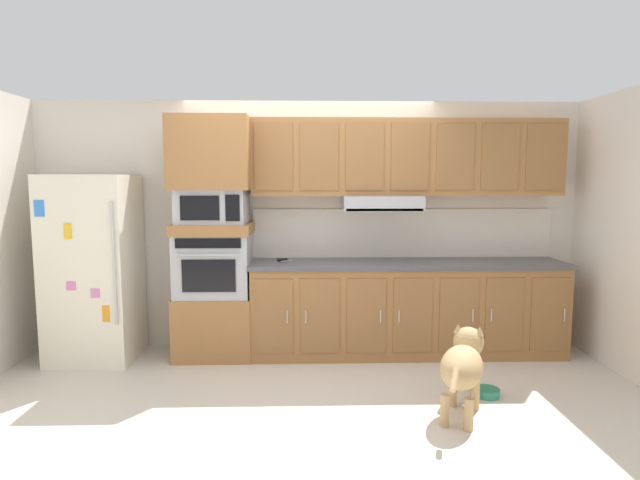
# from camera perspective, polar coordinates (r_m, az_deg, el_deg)

# --- Properties ---
(ground_plane) EXTENTS (9.60, 9.60, 0.00)m
(ground_plane) POSITION_cam_1_polar(r_m,az_deg,el_deg) (4.55, -1.06, -15.43)
(ground_plane) COLOR beige
(back_kitchen_wall) EXTENTS (6.20, 0.12, 2.50)m
(back_kitchen_wall) POSITION_cam_1_polar(r_m,az_deg,el_deg) (5.35, -1.19, 1.67)
(back_kitchen_wall) COLOR beige
(back_kitchen_wall) RESTS_ON ground
(refrigerator) EXTENTS (0.76, 0.73, 1.76)m
(refrigerator) POSITION_cam_1_polar(r_m,az_deg,el_deg) (5.37, -23.70, -2.85)
(refrigerator) COLOR silver
(refrigerator) RESTS_ON ground
(oven_base_cabinet) EXTENTS (0.74, 0.62, 0.60)m
(oven_base_cabinet) POSITION_cam_1_polar(r_m,az_deg,el_deg) (5.24, -11.44, -9.13)
(oven_base_cabinet) COLOR #996638
(oven_base_cabinet) RESTS_ON ground
(built_in_oven) EXTENTS (0.70, 0.62, 0.60)m
(built_in_oven) POSITION_cam_1_polar(r_m,az_deg,el_deg) (5.11, -11.59, -2.64)
(built_in_oven) COLOR #A8AAAF
(built_in_oven) RESTS_ON oven_base_cabinet
(appliance_mid_shelf) EXTENTS (0.74, 0.62, 0.10)m
(appliance_mid_shelf) POSITION_cam_1_polar(r_m,az_deg,el_deg) (5.07, -11.68, 1.27)
(appliance_mid_shelf) COLOR #996638
(appliance_mid_shelf) RESTS_ON built_in_oven
(microwave) EXTENTS (0.64, 0.54, 0.32)m
(microwave) POSITION_cam_1_polar(r_m,az_deg,el_deg) (5.06, -11.74, 3.63)
(microwave) COLOR #A8AAAF
(microwave) RESTS_ON appliance_mid_shelf
(appliance_upper_cabinet) EXTENTS (0.74, 0.62, 0.68)m
(appliance_upper_cabinet) POSITION_cam_1_polar(r_m,az_deg,el_deg) (5.06, -11.87, 9.30)
(appliance_upper_cabinet) COLOR #996638
(appliance_upper_cabinet) RESTS_ON microwave
(lower_cabinet_run) EXTENTS (3.03, 0.63, 0.88)m
(lower_cabinet_run) POSITION_cam_1_polar(r_m,az_deg,el_deg) (5.22, 9.51, -7.56)
(lower_cabinet_run) COLOR #996638
(lower_cabinet_run) RESTS_ON ground
(countertop_slab) EXTENTS (3.07, 0.64, 0.04)m
(countertop_slab) POSITION_cam_1_polar(r_m,az_deg,el_deg) (5.13, 9.60, -2.57)
(countertop_slab) COLOR #4C4C51
(countertop_slab) RESTS_ON lower_cabinet_run
(backsplash_panel) EXTENTS (3.07, 0.02, 0.50)m
(backsplash_panel) POSITION_cam_1_polar(r_m,az_deg,el_deg) (5.38, 9.07, 0.76)
(backsplash_panel) COLOR silver
(backsplash_panel) RESTS_ON countertop_slab
(upper_cabinet_with_hood) EXTENTS (3.03, 0.48, 0.88)m
(upper_cabinet_with_hood) POSITION_cam_1_polar(r_m,az_deg,el_deg) (5.19, 9.38, 8.64)
(upper_cabinet_with_hood) COLOR #996638
(upper_cabinet_with_hood) RESTS_ON backsplash_panel
(screwdriver) EXTENTS (0.15, 0.16, 0.03)m
(screwdriver) POSITION_cam_1_polar(r_m,az_deg,el_deg) (5.09, -4.14, -2.18)
(screwdriver) COLOR black
(screwdriver) RESTS_ON countertop_slab
(dog) EXTENTS (0.51, 0.89, 0.60)m
(dog) POSITION_cam_1_polar(r_m,az_deg,el_deg) (4.02, 15.53, -12.95)
(dog) COLOR tan
(dog) RESTS_ON ground
(dog_food_bowl) EXTENTS (0.20, 0.20, 0.06)m
(dog_food_bowl) POSITION_cam_1_polar(r_m,az_deg,el_deg) (4.49, 17.92, -15.67)
(dog_food_bowl) COLOR #267F66
(dog_food_bowl) RESTS_ON ground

